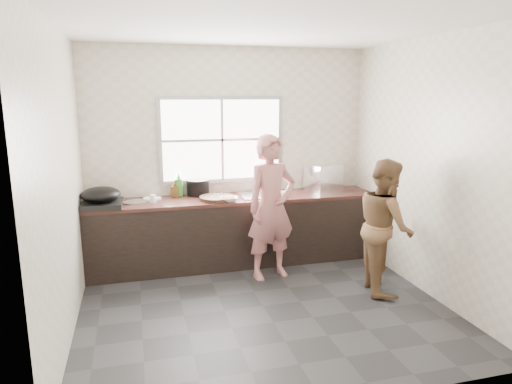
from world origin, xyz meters
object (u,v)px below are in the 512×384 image
object	(u,v)px
bottle_brown_tall	(175,189)
wok	(100,194)
cutting_board	(217,198)
pot_lid_right	(133,202)
bottle_brown_short	(197,189)
burner	(102,204)
bottle_green	(179,184)
pot_lid_left	(136,202)
glass_jar	(153,199)
woman	(271,212)
bowl_mince	(229,199)
person_side	(385,226)
dish_rack	(324,177)
black_pot	(198,187)
bowl_crabs	(273,194)
plate_food	(152,198)
bowl_held	(282,193)

from	to	relation	value
bottle_brown_tall	wok	world-z (taller)	wok
cutting_board	pot_lid_right	size ratio (longest dim) A/B	1.83
bottle_brown_short	burner	world-z (taller)	bottle_brown_short
bottle_green	pot_lid_left	size ratio (longest dim) A/B	1.22
bottle_brown_short	wok	xyz separation A→B (m)	(-1.14, -0.31, 0.06)
glass_jar	burner	bearing A→B (deg)	-171.64
burner	wok	xyz separation A→B (m)	(-0.01, 0.02, 0.11)
woman	bowl_mince	xyz separation A→B (m)	(-0.43, 0.34, 0.10)
cutting_board	bottle_green	world-z (taller)	bottle_green
bowl_mince	bottle_green	size ratio (longest dim) A/B	0.70
person_side	glass_jar	bearing A→B (deg)	77.42
dish_rack	pot_lid_right	bearing A→B (deg)	162.71
woman	black_pot	xyz separation A→B (m)	(-0.74, 0.78, 0.18)
wok	pot_lid_left	size ratio (longest dim) A/B	1.75
glass_jar	pot_lid_right	bearing A→B (deg)	168.43
bowl_crabs	bottle_brown_tall	size ratio (longest dim) A/B	0.88
cutting_board	pot_lid_right	world-z (taller)	cutting_board
bottle_brown_short	bottle_green	bearing A→B (deg)	174.56
person_side	bottle_brown_tall	bearing A→B (deg)	69.66
pot_lid_left	pot_lid_right	distance (m)	0.05
plate_food	bowl_crabs	bearing A→B (deg)	-8.53
bottle_brown_short	glass_jar	world-z (taller)	bottle_brown_short
cutting_board	black_pot	bearing A→B (deg)	120.23
glass_jar	bottle_green	bearing A→B (deg)	38.94
cutting_board	dish_rack	size ratio (longest dim) A/B	0.96
bowl_crabs	wok	size ratio (longest dim) A/B	0.39
plate_food	bottle_brown_short	size ratio (longest dim) A/B	1.30
bowl_crabs	black_pot	world-z (taller)	black_pot
bottle_green	pot_lid_right	world-z (taller)	bottle_green
plate_food	person_side	bearing A→B (deg)	-30.03
bowl_crabs	pot_lid_left	bearing A→B (deg)	176.37
bowl_held	cutting_board	bearing A→B (deg)	-179.93
bowl_crabs	bottle_green	world-z (taller)	bottle_green
wok	pot_lid_left	bearing A→B (deg)	20.66
pot_lid_right	bowl_mince	bearing A→B (deg)	-11.02
bowl_mince	pot_lid_right	distance (m)	1.13
bowl_mince	glass_jar	xyz separation A→B (m)	(-0.88, 0.17, 0.02)
dish_rack	bowl_crabs	bearing A→B (deg)	176.76
bottle_brown_short	dish_rack	distance (m)	1.72
wok	glass_jar	bearing A→B (deg)	6.26
plate_food	bottle_brown_tall	size ratio (longest dim) A/B	1.12
person_side	bottle_brown_short	distance (m)	2.33
cutting_board	glass_jar	distance (m)	0.76
pot_lid_left	bottle_brown_short	bearing A→B (deg)	12.49
bottle_green	dish_rack	world-z (taller)	dish_rack
bowl_crabs	glass_jar	size ratio (longest dim) A/B	1.83
dish_rack	pot_lid_left	xyz separation A→B (m)	(-2.47, -0.16, -0.16)
person_side	plate_food	xyz separation A→B (m)	(-2.39, 1.38, 0.14)
cutting_board	bowl_mince	world-z (taller)	bowl_mince
bottle_green	bowl_mince	bearing A→B (deg)	-38.85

